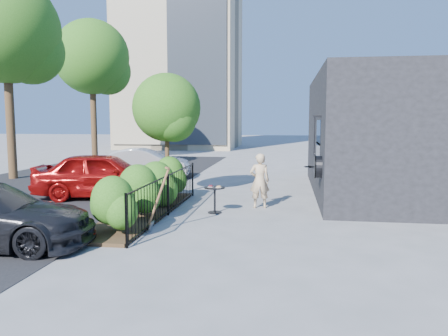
% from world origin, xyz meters
% --- Properties ---
extents(ground, '(120.00, 120.00, 0.00)m').
position_xyz_m(ground, '(0.00, 0.00, 0.00)').
color(ground, gray).
rests_on(ground, ground).
extents(shop_building, '(6.22, 9.00, 4.00)m').
position_xyz_m(shop_building, '(5.50, 4.50, 2.00)').
color(shop_building, black).
rests_on(shop_building, ground).
extents(fence, '(0.05, 6.05, 1.10)m').
position_xyz_m(fence, '(-1.50, 0.00, 0.56)').
color(fence, black).
rests_on(fence, ground).
extents(planting_bed, '(1.30, 6.00, 0.08)m').
position_xyz_m(planting_bed, '(-2.20, 0.00, 0.04)').
color(planting_bed, '#382616').
rests_on(planting_bed, ground).
extents(shrubs, '(1.10, 5.60, 1.24)m').
position_xyz_m(shrubs, '(-2.10, 0.10, 0.70)').
color(shrubs, '#255B14').
rests_on(shrubs, ground).
extents(patio_tree, '(2.20, 2.20, 3.94)m').
position_xyz_m(patio_tree, '(-2.24, 2.76, 2.76)').
color(patio_tree, '#3F2B19').
rests_on(patio_tree, ground).
extents(street, '(9.00, 30.00, 0.01)m').
position_xyz_m(street, '(-7.00, 3.00, 0.00)').
color(street, black).
rests_on(street, ground).
extents(street_tree_near, '(4.40, 4.40, 8.28)m').
position_xyz_m(street_tree_near, '(-9.94, 5.96, 5.92)').
color(street_tree_near, '#3F2B19').
rests_on(street_tree_near, ground).
extents(street_tree_far, '(4.40, 4.40, 8.28)m').
position_xyz_m(street_tree_far, '(-9.94, 13.96, 5.92)').
color(street_tree_far, '#3F2B19').
rests_on(street_tree_far, ground).
extents(cafe_table, '(0.56, 0.56, 0.75)m').
position_xyz_m(cafe_table, '(-0.33, 0.46, 0.49)').
color(cafe_table, black).
rests_on(cafe_table, ground).
extents(woman, '(0.63, 0.47, 1.56)m').
position_xyz_m(woman, '(0.81, 1.34, 0.78)').
color(woman, tan).
rests_on(woman, ground).
extents(shovel, '(0.53, 0.20, 1.52)m').
position_xyz_m(shovel, '(-1.26, -1.75, 0.67)').
color(shovel, brown).
rests_on(shovel, ground).
extents(car_red, '(4.59, 2.47, 1.48)m').
position_xyz_m(car_red, '(-4.22, 2.20, 0.74)').
color(car_red, '#960D0C').
rests_on(car_red, ground).
extents(car_silver, '(4.01, 1.80, 1.28)m').
position_xyz_m(car_silver, '(-4.53, 7.02, 0.64)').
color(car_silver, '#ADAEB2').
rests_on(car_silver, ground).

